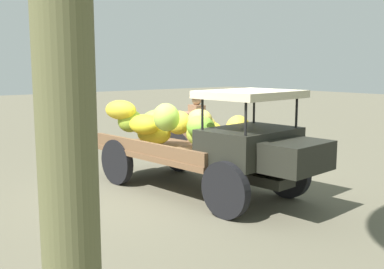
% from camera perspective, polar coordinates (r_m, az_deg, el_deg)
% --- Properties ---
extents(ground_plane, '(60.00, 60.00, 0.00)m').
position_cam_1_polar(ground_plane, '(8.40, -1.37, -7.12)').
color(ground_plane, '#645E4B').
extents(truck, '(4.55, 2.05, 1.88)m').
position_cam_1_polar(truck, '(8.11, 1.73, -0.77)').
color(truck, black).
rests_on(truck, ground).
extents(farmer, '(0.52, 0.49, 1.67)m').
position_cam_1_polar(farmer, '(10.45, 0.55, 1.30)').
color(farmer, '#816650').
rests_on(farmer, ground).
extents(loose_banana_bunch, '(0.33, 0.54, 0.34)m').
position_cam_1_polar(loose_banana_bunch, '(10.38, 6.09, -3.17)').
color(loose_banana_bunch, '#86B540').
rests_on(loose_banana_bunch, ground).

